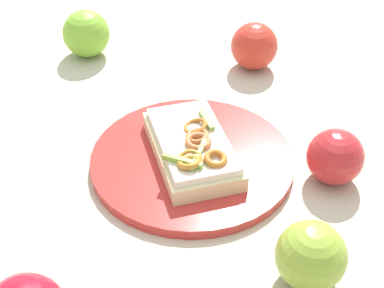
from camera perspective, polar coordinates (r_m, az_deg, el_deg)
ground_plane at (r=0.73m, az=0.00°, el=-2.06°), size 2.00×2.00×0.00m
plate at (r=0.73m, az=0.00°, el=-1.65°), size 0.26×0.26×0.01m
sandwich at (r=0.71m, az=0.05°, el=-0.32°), size 0.16×0.19×0.04m
apple_1 at (r=0.97m, az=-10.62°, el=10.89°), size 0.09×0.09×0.08m
apple_2 at (r=0.71m, az=14.25°, el=-1.25°), size 0.09×0.09×0.07m
apple_3 at (r=0.59m, az=11.92°, el=-10.99°), size 0.10×0.10×0.07m
apple_5 at (r=0.92m, az=6.29°, el=9.80°), size 0.10×0.10×0.08m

